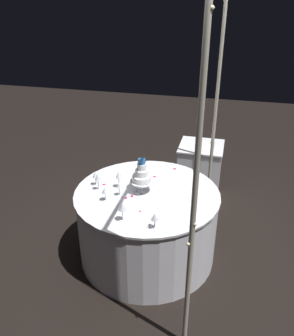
% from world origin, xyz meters
% --- Properties ---
extents(ground_plane, '(12.00, 12.00, 0.00)m').
position_xyz_m(ground_plane, '(0.00, 0.00, 0.00)').
color(ground_plane, black).
extents(decorative_arch, '(1.87, 0.06, 2.44)m').
position_xyz_m(decorative_arch, '(0.00, 0.52, 1.55)').
color(decorative_arch, '#B7B29E').
rests_on(decorative_arch, ground).
extents(main_table, '(1.35, 1.35, 0.72)m').
position_xyz_m(main_table, '(0.00, 0.00, 0.36)').
color(main_table, white).
rests_on(main_table, ground).
extents(side_table, '(0.53, 0.53, 0.72)m').
position_xyz_m(side_table, '(-1.23, 0.37, 0.36)').
color(side_table, white).
rests_on(side_table, ground).
extents(tiered_cake, '(0.22, 0.22, 0.33)m').
position_xyz_m(tiered_cake, '(-0.01, -0.05, 0.88)').
color(tiered_cake, silver).
rests_on(tiered_cake, main_table).
extents(wine_glass_0, '(0.06, 0.06, 0.14)m').
position_xyz_m(wine_glass_0, '(-0.02, -0.51, 0.82)').
color(wine_glass_0, silver).
rests_on(wine_glass_0, main_table).
extents(wine_glass_1, '(0.06, 0.06, 0.17)m').
position_xyz_m(wine_glass_1, '(-0.03, -0.28, 0.85)').
color(wine_glass_1, silver).
rests_on(wine_glass_1, main_table).
extents(wine_glass_2, '(0.06, 0.06, 0.17)m').
position_xyz_m(wine_glass_2, '(0.07, -0.45, 0.85)').
color(wine_glass_2, silver).
rests_on(wine_glass_2, main_table).
extents(wine_glass_3, '(0.06, 0.06, 0.14)m').
position_xyz_m(wine_glass_3, '(0.51, 0.19, 0.82)').
color(wine_glass_3, silver).
rests_on(wine_glass_3, main_table).
extents(wine_glass_4, '(0.07, 0.07, 0.17)m').
position_xyz_m(wine_glass_4, '(0.47, -0.08, 0.85)').
color(wine_glass_4, silver).
rests_on(wine_glass_4, main_table).
extents(wine_glass_5, '(0.06, 0.06, 0.13)m').
position_xyz_m(wine_glass_5, '(0.11, -0.23, 0.82)').
color(wine_glass_5, silver).
rests_on(wine_glass_5, main_table).
extents(wine_glass_6, '(0.06, 0.06, 0.13)m').
position_xyz_m(wine_glass_6, '(0.22, -0.32, 0.82)').
color(wine_glass_6, silver).
rests_on(wine_glass_6, main_table).
extents(cake_knife, '(0.30, 0.04, 0.01)m').
position_xyz_m(cake_knife, '(0.40, 0.14, 0.73)').
color(cake_knife, silver).
rests_on(cake_knife, main_table).
extents(rose_petal_0, '(0.03, 0.04, 0.00)m').
position_xyz_m(rose_petal_0, '(-0.53, 0.17, 0.72)').
color(rose_petal_0, '#C61951').
rests_on(rose_petal_0, main_table).
extents(rose_petal_1, '(0.04, 0.05, 0.00)m').
position_xyz_m(rose_petal_1, '(-0.04, -0.43, 0.72)').
color(rose_petal_1, '#C61951').
rests_on(rose_petal_1, main_table).
extents(rose_petal_2, '(0.03, 0.02, 0.00)m').
position_xyz_m(rose_petal_2, '(0.14, -0.16, 0.72)').
color(rose_petal_2, '#C61951').
rests_on(rose_petal_2, main_table).
extents(rose_petal_3, '(0.03, 0.04, 0.00)m').
position_xyz_m(rose_petal_3, '(-0.31, 0.00, 0.72)').
color(rose_petal_3, '#C61951').
rests_on(rose_petal_3, main_table).
extents(rose_petal_4, '(0.03, 0.03, 0.00)m').
position_xyz_m(rose_petal_4, '(0.39, 0.14, 0.72)').
color(rose_petal_4, '#C61951').
rests_on(rose_petal_4, main_table).
extents(rose_petal_5, '(0.04, 0.04, 0.00)m').
position_xyz_m(rose_petal_5, '(-0.25, -0.19, 0.72)').
color(rose_petal_5, '#C61951').
rests_on(rose_petal_5, main_table).
extents(rose_petal_6, '(0.03, 0.03, 0.00)m').
position_xyz_m(rose_petal_6, '(-0.29, -0.07, 0.72)').
color(rose_petal_6, '#C61951').
rests_on(rose_petal_6, main_table).
extents(rose_petal_7, '(0.03, 0.03, 0.00)m').
position_xyz_m(rose_petal_7, '(-0.16, -0.15, 0.72)').
color(rose_petal_7, '#C61951').
rests_on(rose_petal_7, main_table).
extents(rose_petal_8, '(0.03, 0.03, 0.00)m').
position_xyz_m(rose_petal_8, '(0.32, 0.02, 0.72)').
color(rose_petal_8, '#C61951').
rests_on(rose_petal_8, main_table).
extents(rose_petal_9, '(0.04, 0.04, 0.00)m').
position_xyz_m(rose_petal_9, '(0.10, -0.12, 0.72)').
color(rose_petal_9, '#C61951').
rests_on(rose_petal_9, main_table).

